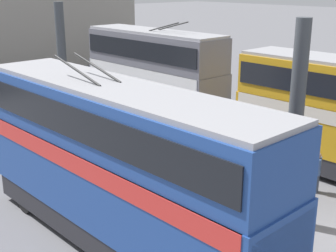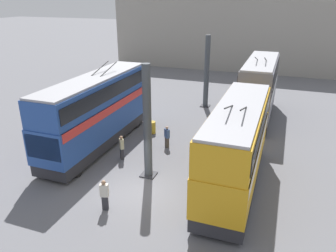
# 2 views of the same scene
# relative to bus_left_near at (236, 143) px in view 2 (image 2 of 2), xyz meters

# --- Properties ---
(ground_plane) EXTENTS (240.00, 240.00, 0.00)m
(ground_plane) POSITION_rel_bus_left_near_xyz_m (-2.31, 5.00, -2.74)
(ground_plane) COLOR slate
(depot_back_wall) EXTENTS (0.50, 36.00, 9.52)m
(depot_back_wall) POSITION_rel_bus_left_near_xyz_m (29.73, 5.00, 2.02)
(depot_back_wall) COLOR gray
(depot_back_wall) RESTS_ON ground_plane
(support_column_near) EXTENTS (0.86, 0.86, 6.76)m
(support_column_near) POSITION_rel_bus_left_near_xyz_m (-0.46, 5.00, 0.51)
(support_column_near) COLOR #42474C
(support_column_near) RESTS_ON ground_plane
(support_column_far) EXTENTS (0.86, 0.86, 6.76)m
(support_column_far) POSITION_rel_bus_left_near_xyz_m (13.50, 5.00, 0.51)
(support_column_far) COLOR #42474C
(support_column_far) RESTS_ON ground_plane
(bus_left_near) EXTENTS (9.85, 2.54, 5.45)m
(bus_left_near) POSITION_rel_bus_left_near_xyz_m (0.00, 0.00, 0.00)
(bus_left_near) COLOR black
(bus_left_near) RESTS_ON ground_plane
(bus_left_far) EXTENTS (9.41, 2.54, 5.72)m
(bus_left_far) POSITION_rel_bus_left_near_xyz_m (11.92, -0.00, 0.15)
(bus_left_far) COLOR black
(bus_left_far) RESTS_ON ground_plane
(bus_right_mid) EXTENTS (11.27, 2.54, 5.64)m
(bus_right_mid) POSITION_rel_bus_left_near_xyz_m (2.19, 9.99, 0.11)
(bus_right_mid) COLOR black
(bus_right_mid) RESTS_ON ground_plane
(person_aisle_foreground) EXTENTS (0.36, 0.47, 1.69)m
(person_aisle_foreground) POSITION_rel_bus_left_near_xyz_m (-4.33, 5.71, -1.85)
(person_aisle_foreground) COLOR #2D2D33
(person_aisle_foreground) RESTS_ON ground_plane
(person_by_left_row) EXTENTS (0.38, 0.48, 1.61)m
(person_by_left_row) POSITION_rel_bus_left_near_xyz_m (0.10, 2.21, -1.90)
(person_by_left_row) COLOR #384251
(person_by_left_row) RESTS_ON ground_plane
(person_by_right_row) EXTENTS (0.47, 0.46, 1.66)m
(person_by_right_row) POSITION_rel_bus_left_near_xyz_m (0.88, 7.47, -1.87)
(person_by_right_row) COLOR #2D2D33
(person_by_right_row) RESTS_ON ground_plane
(person_aisle_midway) EXTENTS (0.46, 0.47, 1.59)m
(person_aisle_midway) POSITION_rel_bus_left_near_xyz_m (3.60, 5.32, -1.91)
(person_aisle_midway) COLOR #473D33
(person_aisle_midway) RESTS_ON ground_plane
(oil_drum) EXTENTS (0.64, 0.64, 0.94)m
(oil_drum) POSITION_rel_bus_left_near_xyz_m (5.59, 7.32, -2.28)
(oil_drum) COLOR #B28E23
(oil_drum) RESTS_ON ground_plane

